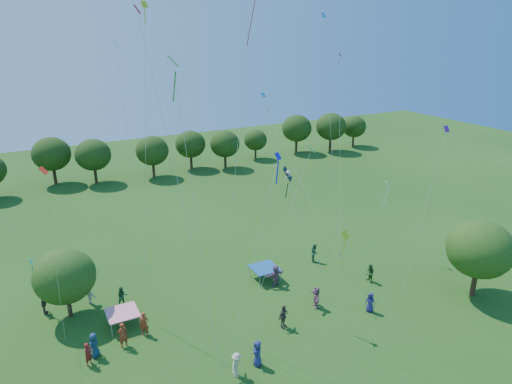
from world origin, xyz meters
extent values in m
cylinder|color=#422B19|center=(-11.03, 23.07, 0.77)|extent=(0.32, 0.32, 1.55)
ellipsoid|color=#2B5016|center=(-11.03, 23.07, 3.44)|extent=(4.46, 4.46, 4.01)
cylinder|color=#422B19|center=(18.30, 10.88, 1.00)|extent=(0.41, 0.41, 1.99)
ellipsoid|color=#2B5016|center=(18.30, 10.88, 4.16)|extent=(5.10, 5.10, 4.59)
cylinder|color=#422B19|center=(-8.83, 57.29, 1.07)|extent=(0.44, 0.44, 2.14)
ellipsoid|color=#213E11|center=(-8.83, 57.29, 4.33)|extent=(5.14, 5.14, 4.63)
cylinder|color=#422B19|center=(-3.73, 55.12, 1.01)|extent=(0.42, 0.42, 2.03)
ellipsoid|color=#213E11|center=(-3.73, 55.12, 4.09)|extent=(4.86, 4.86, 4.37)
cylinder|color=#422B19|center=(4.25, 54.00, 0.98)|extent=(0.40, 0.40, 1.96)
ellipsoid|color=#213E11|center=(4.25, 54.00, 3.96)|extent=(4.71, 4.71, 4.24)
cylinder|color=#422B19|center=(10.62, 55.53, 0.96)|extent=(0.39, 0.39, 1.91)
ellipsoid|color=#213E11|center=(10.62, 55.53, 3.87)|extent=(4.59, 4.59, 4.13)
cylinder|color=#422B19|center=(15.42, 53.36, 0.94)|extent=(0.39, 0.39, 1.89)
ellipsoid|color=#213E11|center=(15.42, 53.36, 3.82)|extent=(4.54, 4.54, 4.08)
cylinder|color=#422B19|center=(22.08, 55.90, 0.79)|extent=(0.33, 0.33, 1.58)
ellipsoid|color=#213E11|center=(22.08, 55.90, 3.20)|extent=(3.80, 3.80, 3.42)
cylinder|color=#422B19|center=(30.27, 56.13, 1.07)|extent=(0.44, 0.44, 2.13)
ellipsoid|color=#213E11|center=(30.27, 56.13, 4.31)|extent=(5.12, 5.12, 4.61)
cylinder|color=#422B19|center=(36.10, 54.14, 1.09)|extent=(0.45, 0.45, 2.18)
ellipsoid|color=#213E11|center=(36.10, 54.14, 4.41)|extent=(5.24, 5.24, 4.72)
cylinder|color=#422B19|center=(42.14, 55.19, 0.91)|extent=(0.37, 0.37, 1.81)
ellipsoid|color=#213E11|center=(42.14, 55.19, 3.66)|extent=(4.35, 4.35, 3.91)
cube|color=#E41A42|center=(-7.74, 20.12, 1.05)|extent=(2.20, 2.20, 0.08)
cylinder|color=#999999|center=(-8.74, 19.12, 0.55)|extent=(0.05, 0.05, 1.10)
cylinder|color=#999999|center=(-6.74, 19.12, 0.55)|extent=(0.05, 0.05, 1.10)
cylinder|color=#999999|center=(-8.74, 21.12, 0.55)|extent=(0.05, 0.05, 1.10)
cylinder|color=#999999|center=(-6.74, 21.12, 0.55)|extent=(0.05, 0.05, 1.10)
cube|color=#164C90|center=(4.56, 21.05, 1.05)|extent=(2.20, 2.20, 0.08)
cylinder|color=#999999|center=(3.56, 20.05, 0.55)|extent=(0.05, 0.05, 1.10)
cylinder|color=#999999|center=(5.56, 20.05, 0.55)|extent=(0.05, 0.05, 1.10)
cylinder|color=#999999|center=(3.56, 22.05, 0.55)|extent=(0.05, 0.05, 1.10)
cylinder|color=#999999|center=(5.56, 22.05, 0.55)|extent=(0.05, 0.05, 1.10)
imported|color=navy|center=(9.35, 13.02, 0.80)|extent=(0.76, 0.90, 1.61)
imported|color=maroon|center=(-10.63, 16.89, 0.82)|extent=(0.72, 0.69, 1.64)
imported|color=#2B5926|center=(12.25, 16.37, 0.83)|extent=(0.55, 0.87, 1.65)
imported|color=tan|center=(-9.39, 24.21, 0.84)|extent=(1.04, 1.18, 1.68)
imported|color=#453C37|center=(-12.70, 24.37, 0.86)|extent=(0.66, 1.09, 1.73)
imported|color=#8D5272|center=(6.00, 15.40, 0.89)|extent=(1.16, 1.76, 1.77)
imported|color=#1A354E|center=(-10.16, 17.54, 0.89)|extent=(0.94, 0.97, 1.78)
imported|color=maroon|center=(-8.26, 17.69, 0.93)|extent=(0.76, 0.56, 1.86)
imported|color=#26582E|center=(-7.22, 22.61, 0.84)|extent=(0.85, 0.48, 1.68)
imported|color=#C1B99A|center=(-2.66, 11.54, 0.84)|extent=(1.16, 1.09, 1.68)
imported|color=#463F38|center=(2.44, 14.41, 0.92)|extent=(1.18, 0.87, 1.83)
imported|color=#824B6E|center=(4.83, 19.62, 0.94)|extent=(1.80, 0.78, 1.88)
imported|color=navy|center=(-1.06, 11.81, 0.90)|extent=(0.61, 0.95, 1.80)
imported|color=maroon|center=(-6.65, 18.27, 0.90)|extent=(0.79, 0.68, 1.79)
imported|color=#285F3A|center=(10.21, 21.66, 0.87)|extent=(0.80, 0.98, 1.75)
cube|color=black|center=(3.82, 16.50, 10.92)|extent=(1.08, 1.15, 0.88)
cube|color=black|center=(3.82, 16.55, 9.68)|extent=(0.09, 0.27, 1.18)
sphere|color=white|center=(3.82, 16.44, 11.02)|extent=(0.32, 0.32, 0.32)
cylinder|color=white|center=(3.82, 16.44, 10.74)|extent=(0.24, 0.45, 0.30)
cylinder|color=white|center=(3.82, 16.44, 10.74)|extent=(0.24, 0.45, 0.30)
cylinder|color=beige|center=(5.25, 15.35, 5.90)|extent=(2.87, 2.33, 9.20)
cube|color=red|center=(-0.13, 14.22, 21.02)|extent=(0.43, 0.55, 2.94)
cylinder|color=beige|center=(-0.95, 14.97, 11.99)|extent=(1.66, 1.63, 21.39)
cube|color=red|center=(9.47, 29.55, 12.98)|extent=(0.47, 0.55, 0.39)
cylinder|color=beige|center=(10.13, 24.26, 7.04)|extent=(1.34, 10.59, 11.49)
cylinder|color=beige|center=(-13.23, 21.57, 7.18)|extent=(4.36, 0.57, 11.76)
cube|color=#C0D412|center=(9.65, 16.83, 4.78)|extent=(0.82, 0.65, 0.61)
cube|color=#C0D412|center=(9.65, 16.88, 3.78)|extent=(0.15, 0.25, 1.09)
cylinder|color=beige|center=(10.21, 17.98, 2.89)|extent=(1.14, 2.32, 3.19)
cube|color=#2D8D19|center=(-6.31, 9.30, 19.21)|extent=(0.63, 0.73, 0.46)
cube|color=#2D8D19|center=(-6.31, 9.35, 18.18)|extent=(0.17, 0.28, 1.26)
cylinder|color=beige|center=(-5.16, 10.18, 10.13)|extent=(2.32, 1.78, 17.65)
cube|color=#1518DB|center=(-1.29, 9.26, 14.58)|extent=(0.44, 0.39, 0.34)
cube|color=#1518DB|center=(-1.29, 9.31, 13.70)|extent=(0.11, 0.29, 1.24)
cylinder|color=beige|center=(-2.48, 10.17, 7.86)|extent=(2.39, 1.85, 13.12)
cube|color=#651890|center=(14.11, 12.21, 13.88)|extent=(0.49, 0.29, 0.42)
cylinder|color=beige|center=(13.09, 12.35, 7.49)|extent=(2.08, 0.28, 12.39)
cube|color=white|center=(5.29, 8.37, 12.32)|extent=(0.44, 0.49, 0.33)
cube|color=white|center=(5.29, 8.42, 11.47)|extent=(0.12, 0.27, 1.17)
cylinder|color=beige|center=(5.24, 10.84, 6.73)|extent=(0.12, 4.95, 10.86)
cube|color=#0BA2AD|center=(-13.07, 25.32, 4.06)|extent=(0.25, 0.39, 0.32)
cube|color=#0BA2AD|center=(-13.07, 25.37, 3.29)|extent=(0.19, 0.23, 1.06)
cylinder|color=beige|center=(-11.59, 24.66, 2.61)|extent=(2.96, 1.33, 2.62)
cube|color=red|center=(-7.57, 9.46, 21.17)|extent=(0.36, 0.44, 0.32)
cylinder|color=beige|center=(-5.72, 10.10, 11.15)|extent=(3.71, 1.30, 19.71)
cube|color=red|center=(-11.62, 12.47, 14.45)|extent=(0.44, 0.50, 0.31)
cylinder|color=beige|center=(-11.70, 15.49, 7.79)|extent=(0.17, 6.04, 12.99)
cube|color=#CCD713|center=(-5.21, 17.12, 21.71)|extent=(0.44, 0.37, 0.37)
cube|color=#CCD713|center=(-5.21, 17.17, 21.11)|extent=(0.10, 0.17, 0.70)
cylinder|color=beige|center=(-5.63, 18.42, 11.42)|extent=(0.85, 2.61, 20.25)
cube|color=#1A942E|center=(0.73, 9.41, 14.71)|extent=(0.66, 0.75, 0.48)
cylinder|color=beige|center=(-0.24, 11.44, 7.87)|extent=(1.97, 4.08, 13.15)
cube|color=#157FDB|center=(4.71, 21.70, 15.69)|extent=(0.48, 0.41, 0.33)
cylinder|color=beige|center=(5.97, 19.57, 8.41)|extent=(2.54, 4.29, 14.22)
cube|color=#891999|center=(14.89, 25.67, 18.24)|extent=(0.43, 0.50, 0.32)
cube|color=#891999|center=(14.89, 25.72, 17.66)|extent=(0.12, 0.16, 0.62)
cylinder|color=beige|center=(12.92, 22.26, 9.68)|extent=(3.98, 6.85, 16.77)
cube|color=silver|center=(-6.33, 20.15, 19.58)|extent=(0.41, 0.73, 0.63)
cylinder|color=beige|center=(-6.06, 19.71, 10.30)|extent=(0.56, 0.90, 17.99)
cube|color=#0D88C9|center=(11.91, 24.33, 21.54)|extent=(0.55, 0.46, 0.41)
cylinder|color=beige|center=(11.37, 21.61, 11.32)|extent=(1.10, 5.46, 20.04)
camera|label=1|loc=(-12.34, -9.32, 20.44)|focal=32.00mm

